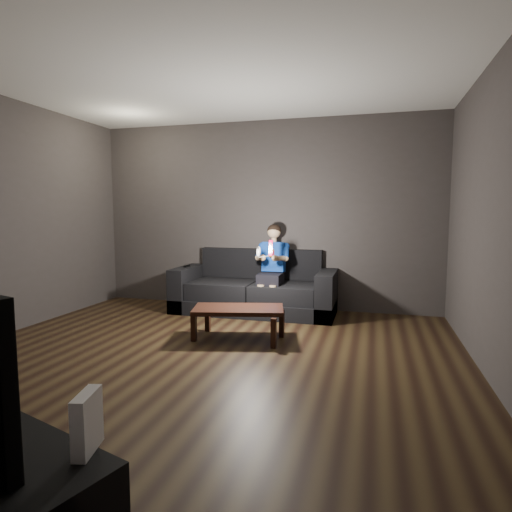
% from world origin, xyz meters
% --- Properties ---
extents(floor, '(5.00, 5.00, 0.00)m').
position_xyz_m(floor, '(0.00, 0.00, 0.00)').
color(floor, black).
rests_on(floor, ground).
extents(back_wall, '(5.00, 0.04, 2.70)m').
position_xyz_m(back_wall, '(0.00, 2.50, 1.35)').
color(back_wall, '#3D3736').
rests_on(back_wall, ground).
extents(right_wall, '(0.04, 5.00, 2.70)m').
position_xyz_m(right_wall, '(2.50, 0.00, 1.35)').
color(right_wall, '#3D3736').
rests_on(right_wall, ground).
extents(ceiling, '(5.00, 5.00, 0.02)m').
position_xyz_m(ceiling, '(0.00, 0.00, 2.70)').
color(ceiling, silver).
rests_on(ceiling, back_wall).
extents(sofa, '(2.23, 0.96, 0.86)m').
position_xyz_m(sofa, '(-0.03, 2.16, 0.28)').
color(sofa, black).
rests_on(sofa, floor).
extents(child, '(0.46, 0.56, 1.13)m').
position_xyz_m(child, '(0.23, 2.10, 0.73)').
color(child, black).
rests_on(child, sofa).
extents(wii_remote_red, '(0.05, 0.08, 0.20)m').
position_xyz_m(wii_remote_red, '(0.31, 1.66, 0.94)').
color(wii_remote_red, '#DF0035').
rests_on(wii_remote_red, child).
extents(nunchuk_white, '(0.06, 0.08, 0.14)m').
position_xyz_m(nunchuk_white, '(0.15, 1.67, 0.89)').
color(nunchuk_white, white).
rests_on(nunchuk_white, child).
extents(wii_remote_black, '(0.04, 0.16, 0.03)m').
position_xyz_m(wii_remote_black, '(-1.03, 2.08, 0.62)').
color(wii_remote_black, black).
rests_on(wii_remote_black, sofa).
extents(coffee_table, '(1.06, 0.70, 0.36)m').
position_xyz_m(coffee_table, '(0.15, 0.83, 0.31)').
color(coffee_table, black).
rests_on(coffee_table, floor).
extents(wii_console, '(0.09, 0.18, 0.22)m').
position_xyz_m(wii_console, '(0.56, -2.27, 0.63)').
color(wii_console, white).
rests_on(wii_console, media_console).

